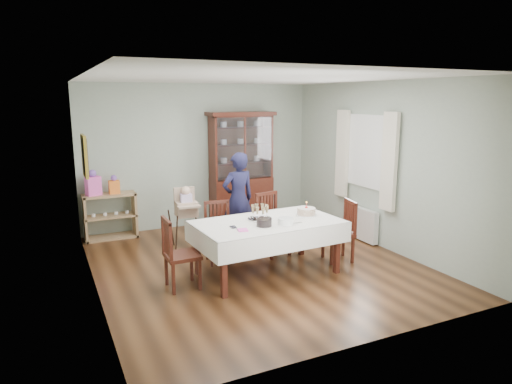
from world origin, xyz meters
TOP-DOWN VIEW (x-y plane):
  - floor at (0.00, 0.00)m, footprint 5.00×5.00m
  - room_shell at (0.00, 0.53)m, footprint 5.00×5.00m
  - dining_table at (-0.01, -0.39)m, footprint 2.06×1.25m
  - china_cabinet at (0.75, 2.26)m, footprint 1.30×0.48m
  - sideboard at (-1.75, 2.28)m, footprint 0.90×0.38m
  - picture_frame at (-2.22, 0.80)m, footprint 0.04×0.48m
  - window at (2.22, 0.30)m, footprint 0.04×1.02m
  - curtain_left at (2.16, -0.32)m, footprint 0.07×0.30m
  - curtain_right at (2.16, 0.92)m, footprint 0.07×0.30m
  - radiator at (2.16, 0.30)m, footprint 0.10×0.80m
  - chair_far_left at (-0.44, 0.35)m, footprint 0.46×0.46m
  - chair_far_right at (0.45, 0.31)m, footprint 0.51×0.51m
  - chair_end_left at (-1.24, -0.36)m, footprint 0.42×0.42m
  - chair_end_right at (1.22, -0.37)m, footprint 0.49×0.49m
  - woman at (0.15, 1.00)m, footprint 0.60×0.43m
  - high_chair at (-0.69, 1.20)m, footprint 0.49×0.49m
  - champagne_tray at (-0.06, -0.26)m, footprint 0.34×0.34m
  - birthday_cake at (0.64, -0.35)m, footprint 0.30×0.30m
  - plate_stack_dark at (-0.15, -0.58)m, footprint 0.22×0.22m
  - plate_stack_white at (0.14, -0.65)m, footprint 0.25×0.25m
  - napkin_stack at (-0.50, -0.66)m, footprint 0.15×0.15m
  - cutlery at (-0.59, -0.48)m, footprint 0.12×0.16m
  - cake_knife at (0.26, -0.65)m, footprint 0.25×0.04m
  - gift_bag_pink at (-2.00, 2.26)m, footprint 0.27×0.22m
  - gift_bag_orange at (-1.66, 2.26)m, footprint 0.18×0.13m

SIDE VIEW (x-z plane):
  - floor at x=0.00m, z-range 0.00..0.00m
  - chair_far_left at x=-0.44m, z-range -0.18..0.72m
  - chair_end_right at x=1.22m, z-range -0.19..0.73m
  - chair_end_left at x=-1.24m, z-range -0.19..0.75m
  - chair_far_right at x=0.45m, z-range -0.20..0.77m
  - radiator at x=2.16m, z-range 0.02..0.57m
  - dining_table at x=-0.01m, z-range 0.00..0.76m
  - sideboard at x=-1.75m, z-range 0.00..0.80m
  - high_chair at x=-0.69m, z-range -0.11..0.92m
  - cake_knife at x=0.26m, z-range 0.76..0.77m
  - cutlery at x=-0.59m, z-range 0.76..0.77m
  - napkin_stack at x=-0.50m, z-range 0.76..0.78m
  - woman at x=0.15m, z-range 0.00..1.56m
  - plate_stack_white at x=0.14m, z-range 0.76..0.85m
  - plate_stack_dark at x=-0.15m, z-range 0.76..0.86m
  - birthday_cake at x=0.64m, z-range 0.71..0.92m
  - champagne_tray at x=-0.06m, z-range 0.72..0.93m
  - gift_bag_orange at x=-1.66m, z-range 0.78..1.11m
  - gift_bag_pink at x=-2.00m, z-range 0.77..1.22m
  - china_cabinet at x=0.75m, z-range 0.04..2.21m
  - curtain_left at x=2.16m, z-range 0.67..2.23m
  - curtain_right at x=2.16m, z-range 0.67..2.23m
  - window at x=2.22m, z-range 0.94..2.16m
  - picture_frame at x=-2.22m, z-range 1.36..1.94m
  - room_shell at x=0.00m, z-range -0.80..4.20m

